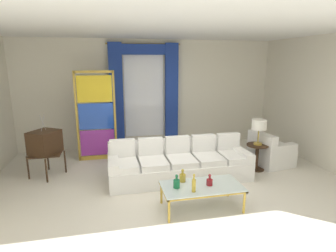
{
  "coord_description": "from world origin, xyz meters",
  "views": [
    {
      "loc": [
        -1.18,
        -4.77,
        2.41
      ],
      "look_at": [
        0.07,
        0.9,
        1.05
      ],
      "focal_mm": 29.64,
      "sensor_mm": 36.0,
      "label": 1
    }
  ],
  "objects": [
    {
      "name": "armchair_white",
      "position": [
        2.51,
        0.81,
        0.29
      ],
      "size": [
        0.95,
        0.94,
        0.8
      ],
      "color": "white",
      "rests_on": "ground"
    },
    {
      "name": "table_lamp_brass",
      "position": [
        2.06,
        0.59,
        1.03
      ],
      "size": [
        0.32,
        0.32,
        0.57
      ],
      "color": "#B29338",
      "rests_on": "round_side_table"
    },
    {
      "name": "wall_right",
      "position": [
        3.66,
        0.6,
        1.5
      ],
      "size": [
        0.12,
        7.0,
        3.0
      ],
      "primitive_type": "cube",
      "color": "silver",
      "rests_on": "ground"
    },
    {
      "name": "round_side_table",
      "position": [
        2.06,
        0.59,
        0.36
      ],
      "size": [
        0.48,
        0.48,
        0.59
      ],
      "color": "#382314",
      "rests_on": "ground"
    },
    {
      "name": "stained_glass_divider",
      "position": [
        -1.47,
        2.07,
        1.06
      ],
      "size": [
        0.95,
        0.05,
        2.2
      ],
      "color": "gold",
      "rests_on": "ground"
    },
    {
      "name": "bottle_blue_decanter",
      "position": [
        -0.15,
        -0.75,
        0.49
      ],
      "size": [
        0.11,
        0.11,
        0.23
      ],
      "color": "#196B3D",
      "rests_on": "coffee_table"
    },
    {
      "name": "peacock_figurine",
      "position": [
        -1.01,
        1.59,
        0.22
      ],
      "size": [
        0.44,
        0.6,
        0.5
      ],
      "color": "beige",
      "rests_on": "ground"
    },
    {
      "name": "vintage_tv",
      "position": [
        -2.51,
        1.24,
        0.73
      ],
      "size": [
        0.74,
        0.77,
        1.35
      ],
      "color": "#382314",
      "rests_on": "ground"
    },
    {
      "name": "curtained_window",
      "position": [
        -0.16,
        2.89,
        1.74
      ],
      "size": [
        2.0,
        0.17,
        2.7
      ],
      "color": "white",
      "rests_on": "ground"
    },
    {
      "name": "wall_rear",
      "position": [
        0.0,
        3.06,
        1.5
      ],
      "size": [
        8.0,
        0.12,
        3.0
      ],
      "primitive_type": "cube",
      "color": "silver",
      "rests_on": "ground"
    },
    {
      "name": "bottle_ruby_flask",
      "position": [
        0.4,
        -0.78,
        0.47
      ],
      "size": [
        0.1,
        0.1,
        0.19
      ],
      "color": "maroon",
      "rests_on": "coffee_table"
    },
    {
      "name": "couch_white_long",
      "position": [
        0.23,
        0.54,
        0.31
      ],
      "size": [
        2.92,
        0.92,
        0.86
      ],
      "color": "white",
      "rests_on": "ground"
    },
    {
      "name": "ceiling_slab",
      "position": [
        0.0,
        0.8,
        3.02
      ],
      "size": [
        8.0,
        7.6,
        0.04
      ],
      "primitive_type": "cube",
      "color": "white"
    },
    {
      "name": "bottle_amber_squat",
      "position": [
        0.01,
        -0.54,
        0.49
      ],
      "size": [
        0.11,
        0.11,
        0.22
      ],
      "color": "gold",
      "rests_on": "coffee_table"
    },
    {
      "name": "ground_plane",
      "position": [
        0.0,
        0.0,
        0.0
      ],
      "size": [
        16.0,
        16.0,
        0.0
      ],
      "primitive_type": "plane",
      "color": "silver"
    },
    {
      "name": "bottle_crystal_tall",
      "position": [
        0.08,
        -0.95,
        0.53
      ],
      "size": [
        0.06,
        0.06,
        0.3
      ],
      "color": "gold",
      "rests_on": "coffee_table"
    },
    {
      "name": "coffee_table",
      "position": [
        0.28,
        -0.76,
        0.38
      ],
      "size": [
        1.32,
        0.68,
        0.41
      ],
      "color": "silver",
      "rests_on": "ground"
    }
  ]
}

